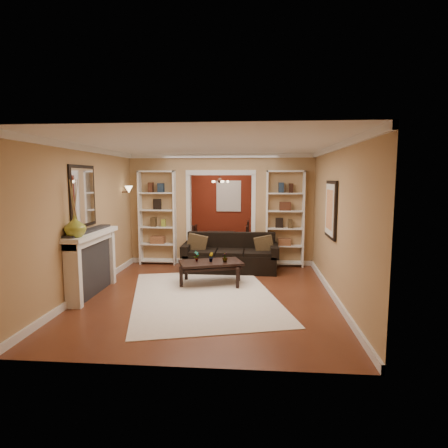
# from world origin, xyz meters

# --- Properties ---
(floor) EXTENTS (8.00, 8.00, 0.00)m
(floor) POSITION_xyz_m (0.00, 0.00, 0.00)
(floor) COLOR brown
(floor) RESTS_ON ground
(ceiling) EXTENTS (8.00, 8.00, 0.00)m
(ceiling) POSITION_xyz_m (0.00, 0.00, 2.70)
(ceiling) COLOR white
(ceiling) RESTS_ON ground
(wall_back) EXTENTS (8.00, 0.00, 8.00)m
(wall_back) POSITION_xyz_m (0.00, 4.00, 1.35)
(wall_back) COLOR tan
(wall_back) RESTS_ON ground
(wall_front) EXTENTS (8.00, 0.00, 8.00)m
(wall_front) POSITION_xyz_m (0.00, -4.00, 1.35)
(wall_front) COLOR tan
(wall_front) RESTS_ON ground
(wall_left) EXTENTS (0.00, 8.00, 8.00)m
(wall_left) POSITION_xyz_m (-2.25, 0.00, 1.35)
(wall_left) COLOR tan
(wall_left) RESTS_ON ground
(wall_right) EXTENTS (0.00, 8.00, 8.00)m
(wall_right) POSITION_xyz_m (2.25, 0.00, 1.35)
(wall_right) COLOR tan
(wall_right) RESTS_ON ground
(partition_wall) EXTENTS (4.50, 0.15, 2.70)m
(partition_wall) POSITION_xyz_m (0.00, 1.20, 1.35)
(partition_wall) COLOR tan
(partition_wall) RESTS_ON floor
(red_back_panel) EXTENTS (4.44, 0.04, 2.64)m
(red_back_panel) POSITION_xyz_m (0.00, 3.97, 1.32)
(red_back_panel) COLOR maroon
(red_back_panel) RESTS_ON floor
(dining_window) EXTENTS (0.78, 0.03, 0.98)m
(dining_window) POSITION_xyz_m (0.00, 3.93, 1.55)
(dining_window) COLOR #8CA5CC
(dining_window) RESTS_ON wall_back
(area_rug) EXTENTS (3.27, 3.98, 0.01)m
(area_rug) POSITION_xyz_m (-0.07, -1.45, 0.01)
(area_rug) COLOR white
(area_rug) RESTS_ON floor
(sofa) EXTENTS (2.17, 0.94, 0.85)m
(sofa) POSITION_xyz_m (0.28, 0.45, 0.42)
(sofa) COLOR black
(sofa) RESTS_ON floor
(pillow_left) EXTENTS (0.45, 0.14, 0.44)m
(pillow_left) POSITION_xyz_m (-0.49, 0.43, 0.63)
(pillow_left) COLOR brown
(pillow_left) RESTS_ON sofa
(pillow_right) EXTENTS (0.41, 0.12, 0.41)m
(pillow_right) POSITION_xyz_m (1.05, 0.43, 0.62)
(pillow_right) COLOR brown
(pillow_right) RESTS_ON sofa
(coffee_table) EXTENTS (1.37, 1.02, 0.46)m
(coffee_table) POSITION_xyz_m (-0.04, -0.67, 0.23)
(coffee_table) COLOR black
(coffee_table) RESTS_ON floor
(plant_left) EXTENTS (0.12, 0.14, 0.21)m
(plant_left) POSITION_xyz_m (-0.32, -0.67, 0.57)
(plant_left) COLOR #336626
(plant_left) RESTS_ON coffee_table
(plant_center) EXTENTS (0.11, 0.12, 0.18)m
(plant_center) POSITION_xyz_m (-0.04, -0.67, 0.55)
(plant_center) COLOR #336626
(plant_center) RESTS_ON coffee_table
(plant_right) EXTENTS (0.15, 0.15, 0.19)m
(plant_right) POSITION_xyz_m (0.25, -0.67, 0.56)
(plant_right) COLOR #336626
(plant_right) RESTS_ON coffee_table
(bookshelf_left) EXTENTS (0.90, 0.30, 2.30)m
(bookshelf_left) POSITION_xyz_m (-1.55, 1.03, 1.15)
(bookshelf_left) COLOR white
(bookshelf_left) RESTS_ON floor
(bookshelf_right) EXTENTS (0.90, 0.30, 2.30)m
(bookshelf_right) POSITION_xyz_m (1.55, 1.03, 1.15)
(bookshelf_right) COLOR white
(bookshelf_right) RESTS_ON floor
(fireplace) EXTENTS (0.32, 1.70, 1.16)m
(fireplace) POSITION_xyz_m (-2.09, -1.50, 0.58)
(fireplace) COLOR white
(fireplace) RESTS_ON floor
(vase) EXTENTS (0.44, 0.44, 0.36)m
(vase) POSITION_xyz_m (-2.09, -2.11, 1.34)
(vase) COLOR #919F33
(vase) RESTS_ON fireplace
(mirror) EXTENTS (0.03, 0.95, 1.10)m
(mirror) POSITION_xyz_m (-2.23, -1.50, 1.80)
(mirror) COLOR silver
(mirror) RESTS_ON wall_left
(wall_sconce) EXTENTS (0.18, 0.18, 0.22)m
(wall_sconce) POSITION_xyz_m (-2.15, 0.55, 1.83)
(wall_sconce) COLOR #FFE0A5
(wall_sconce) RESTS_ON wall_left
(framed_art) EXTENTS (0.04, 0.85, 1.05)m
(framed_art) POSITION_xyz_m (2.21, -1.00, 1.55)
(framed_art) COLOR black
(framed_art) RESTS_ON wall_right
(dining_table) EXTENTS (1.48, 0.82, 0.52)m
(dining_table) POSITION_xyz_m (-0.15, 2.59, 0.26)
(dining_table) COLOR black
(dining_table) RESTS_ON floor
(dining_chair_nw) EXTENTS (0.50, 0.50, 0.82)m
(dining_chair_nw) POSITION_xyz_m (-0.70, 2.29, 0.41)
(dining_chair_nw) COLOR black
(dining_chair_nw) RESTS_ON floor
(dining_chair_ne) EXTENTS (0.46, 0.46, 0.84)m
(dining_chair_ne) POSITION_xyz_m (0.40, 2.29, 0.42)
(dining_chair_ne) COLOR black
(dining_chair_ne) RESTS_ON floor
(dining_chair_sw) EXTENTS (0.49, 0.49, 0.76)m
(dining_chair_sw) POSITION_xyz_m (-0.70, 2.89, 0.38)
(dining_chair_sw) COLOR black
(dining_chair_sw) RESTS_ON floor
(dining_chair_se) EXTENTS (0.53, 0.53, 0.91)m
(dining_chair_se) POSITION_xyz_m (0.40, 2.89, 0.46)
(dining_chair_se) COLOR black
(dining_chair_se) RESTS_ON floor
(chandelier) EXTENTS (0.50, 0.50, 0.30)m
(chandelier) POSITION_xyz_m (0.00, 2.70, 2.02)
(chandelier) COLOR #341F17
(chandelier) RESTS_ON ceiling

